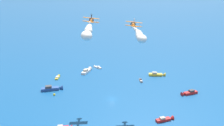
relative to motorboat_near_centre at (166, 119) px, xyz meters
The scene contains 16 objects.
ground_plane 29.82m from the motorboat_near_centre, 112.38° to the left, with size 2000.00×2000.00×0.00m, color navy.
motorboat_near_centre is the anchor object (origin of this frame).
motorboat_far_port 43.79m from the motorboat_near_centre, 72.59° to the left, with size 3.00×5.27×1.49m.
motorboat_far_stbd 72.28m from the motorboat_near_centre, 112.87° to the left, with size 4.37×6.30×1.82m.
motorboat_inshore 61.10m from the motorboat_near_centre, 124.40° to the left, with size 11.34×4.62×3.20m.
motorboat_offshore 70.01m from the motorboat_near_centre, 97.42° to the left, with size 9.14×9.28×3.01m.
motorboat_mid_cluster 74.12m from the motorboat_near_centre, 90.35° to the left, with size 3.72×6.31×1.79m.
motorboat_outer_ring_a 52.79m from the motorboat_near_centre, 59.41° to the left, with size 9.77×6.92×2.83m.
motorboat_outer_ring_c 30.61m from the motorboat_near_centre, 32.92° to the left, with size 9.00×2.63×2.59m.
marker_buoy 56.06m from the motorboat_near_centre, 129.30° to the left, with size 1.10×1.10×2.10m.
biplane_lead 52.38m from the motorboat_near_centre, 121.94° to the left, with size 7.25×7.10×3.64m.
wingwalker_lead 53.81m from the motorboat_near_centre, 121.71° to the left, with size 0.88×0.45×1.78m.
smoke_trail_lead 47.96m from the motorboat_near_centre, 165.49° to the left, with size 13.97×28.73×3.86m.
biplane_wingman 41.43m from the motorboat_near_centre, 101.93° to the left, with size 7.25×7.10×3.64m.
wingwalker_wingman 43.26m from the motorboat_near_centre, 101.38° to the left, with size 0.88×0.45×1.78m.
smoke_trail_wingman 38.22m from the motorboat_near_centre, behind, with size 12.30×24.66×3.19m.
Camera 1 is at (-49.05, -106.61, 55.42)m, focal length 43.02 mm.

